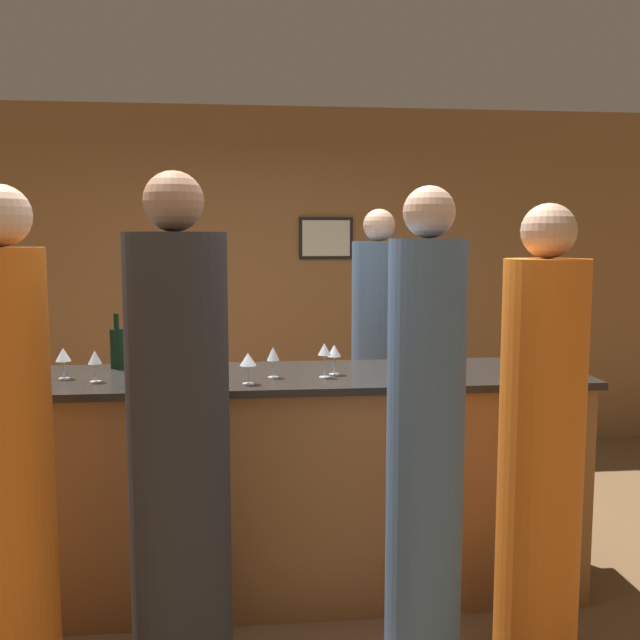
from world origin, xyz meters
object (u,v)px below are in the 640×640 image
at_px(guest_2, 179,456).
at_px(guest_4, 541,456).
at_px(wine_bottle_0, 133,359).
at_px(guest_0, 12,467).
at_px(guest_1, 425,455).
at_px(wine_bottle_1, 117,347).
at_px(bartender, 378,376).

distance_m(guest_2, guest_4, 1.42).
distance_m(guest_2, wine_bottle_0, 0.65).
xyz_separation_m(guest_0, wine_bottle_0, (0.35, 0.58, 0.29)).
bearing_deg(guest_2, guest_1, -3.99).
bearing_deg(guest_0, wine_bottle_0, 59.05).
bearing_deg(guest_0, guest_1, -0.40).
relative_size(wine_bottle_0, wine_bottle_1, 1.14).
bearing_deg(guest_2, wine_bottle_1, 111.59).
bearing_deg(guest_2, guest_4, -0.46).
relative_size(guest_0, guest_2, 0.97).
distance_m(bartender, wine_bottle_1, 1.60).
bearing_deg(bartender, guest_0, 44.91).
distance_m(bartender, wine_bottle_0, 1.72).
bearing_deg(bartender, guest_2, 56.33).
xyz_separation_m(guest_1, wine_bottle_1, (-1.32, 1.05, 0.28)).
xyz_separation_m(bartender, guest_4, (0.36, -1.61, -0.02)).
relative_size(guest_2, guest_4, 1.06).
height_order(guest_1, guest_2, guest_2).
bearing_deg(guest_4, wine_bottle_0, 162.07).
xyz_separation_m(guest_0, guest_4, (2.01, 0.04, -0.04)).
height_order(guest_4, wine_bottle_1, guest_4).
relative_size(bartender, wine_bottle_0, 6.06).
relative_size(guest_2, wine_bottle_0, 6.26).
distance_m(bartender, guest_4, 1.64).
relative_size(guest_4, wine_bottle_0, 5.91).
xyz_separation_m(guest_4, wine_bottle_1, (-1.81, 1.00, 0.32)).
bearing_deg(guest_4, bartender, 102.47).
relative_size(bartender, guest_4, 1.02).
bearing_deg(guest_4, guest_1, -173.69).
bearing_deg(bartender, guest_4, 102.47).
bearing_deg(guest_2, bartender, 56.33).
height_order(guest_0, guest_2, guest_2).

